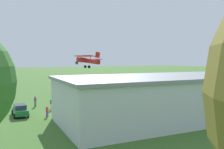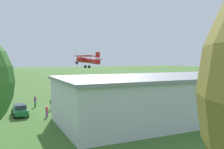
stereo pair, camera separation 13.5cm
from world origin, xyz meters
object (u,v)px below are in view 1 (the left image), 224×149
(person_by_parked_cars, at_px, (58,103))
(biplane, at_px, (87,60))
(person_walking_on_apron, at_px, (47,111))
(person_at_fence_line, at_px, (35,101))
(car_green, at_px, (20,110))
(person_crossing_taxiway, at_px, (51,104))
(hangar, at_px, (194,95))
(person_near_hangar_door, at_px, (61,101))

(person_by_parked_cars, bearing_deg, biplane, -128.91)
(person_walking_on_apron, height_order, person_at_fence_line, person_at_fence_line)
(person_walking_on_apron, bearing_deg, person_by_parked_cars, -119.63)
(biplane, relative_size, car_green, 1.95)
(person_crossing_taxiway, height_order, person_walking_on_apron, person_crossing_taxiway)
(biplane, bearing_deg, hangar, 101.19)
(person_near_hangar_door, height_order, person_at_fence_line, person_near_hangar_door)
(car_green, height_order, person_by_parked_cars, person_by_parked_cars)
(car_green, relative_size, person_walking_on_apron, 2.72)
(person_walking_on_apron, distance_m, person_by_parked_cars, 5.67)
(person_crossing_taxiway, relative_size, person_walking_on_apron, 1.15)
(hangar, height_order, person_near_hangar_door, hangar)
(hangar, xyz_separation_m, car_green, (21.63, -10.69, -2.01))
(car_green, distance_m, person_at_fence_line, 6.48)
(person_walking_on_apron, bearing_deg, car_green, -34.77)
(car_green, xyz_separation_m, person_walking_on_apron, (-3.20, 2.22, -0.07))
(hangar, height_order, person_at_fence_line, hangar)
(person_near_hangar_door, relative_size, person_at_fence_line, 1.01)
(person_crossing_taxiway, bearing_deg, hangar, 142.60)
(car_green, xyz_separation_m, person_at_fence_line, (-3.08, -5.70, 0.05))
(biplane, relative_size, person_walking_on_apron, 5.29)
(hangar, relative_size, person_crossing_taxiway, 21.75)
(hangar, xyz_separation_m, person_crossing_taxiway, (16.81, -12.85, -1.95))
(person_crossing_taxiway, distance_m, person_near_hangar_door, 2.53)
(hangar, bearing_deg, person_by_parked_cars, -40.60)
(person_walking_on_apron, height_order, person_by_parked_cars, person_by_parked_cars)
(person_by_parked_cars, bearing_deg, person_at_fence_line, -45.69)
(hangar, distance_m, car_green, 24.22)
(car_green, bearing_deg, biplane, -136.44)
(biplane, relative_size, person_crossing_taxiway, 4.60)
(person_by_parked_cars, relative_size, person_at_fence_line, 0.96)
(hangar, xyz_separation_m, person_by_parked_cars, (15.63, -13.40, -1.99))
(car_green, bearing_deg, person_walking_on_apron, 145.23)
(car_green, xyz_separation_m, person_near_hangar_door, (-6.86, -3.66, 0.06))
(biplane, distance_m, person_walking_on_apron, 23.24)
(biplane, xyz_separation_m, person_near_hangar_door, (9.57, 11.96, -6.70))
(car_green, height_order, person_walking_on_apron, car_green)
(person_crossing_taxiway, height_order, person_near_hangar_door, person_near_hangar_door)
(car_green, distance_m, person_by_parked_cars, 6.58)
(biplane, bearing_deg, person_crossing_taxiway, 49.24)
(person_walking_on_apron, relative_size, person_at_fence_line, 0.87)
(hangar, relative_size, person_near_hangar_door, 21.57)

